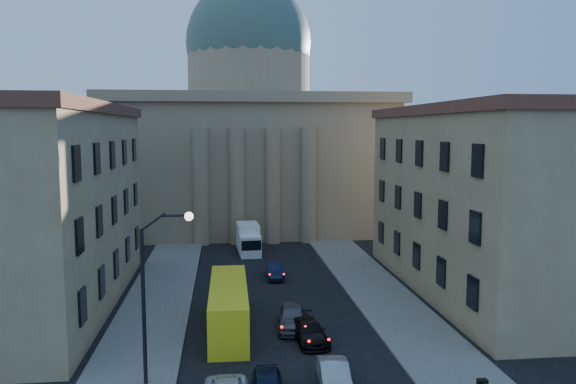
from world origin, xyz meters
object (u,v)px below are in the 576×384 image
city_bus (229,305)px  car_right_near (334,377)px  box_truck (249,240)px  street_lamp (154,283)px

city_bus → car_right_near: bearing=-60.2°
car_right_near → box_truck: box_truck is taller
street_lamp → box_truck: size_ratio=1.60×
street_lamp → box_truck: bearing=78.7°
car_right_near → box_truck: 31.42m
city_bus → box_truck: 22.25m
street_lamp → city_bus: size_ratio=0.85×
city_bus → box_truck: (2.26, 22.14, -0.16)m
box_truck → city_bus: bearing=-99.2°
box_truck → car_right_near: bearing=-88.1°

